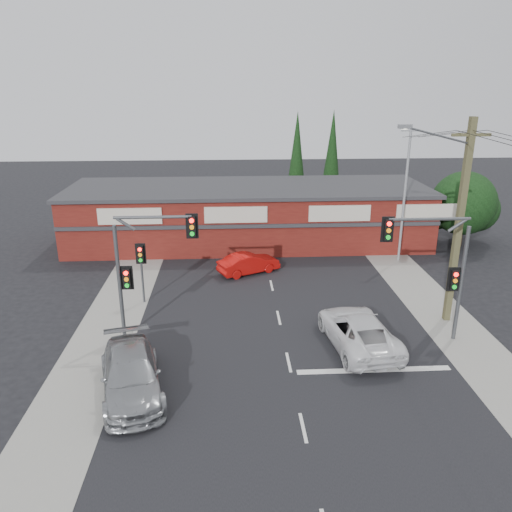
{
  "coord_description": "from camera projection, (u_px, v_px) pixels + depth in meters",
  "views": [
    {
      "loc": [
        -2.45,
        -19.38,
        11.39
      ],
      "look_at": [
        -1.21,
        3.0,
        3.61
      ],
      "focal_mm": 35.0,
      "sensor_mm": 36.0,
      "label": 1
    }
  ],
  "objects": [
    {
      "name": "shop_building",
      "position": [
        248.0,
        214.0,
        37.42
      ],
      "size": [
        27.3,
        8.4,
        4.22
      ],
      "color": "#531410",
      "rests_on": "ground"
    },
    {
      "name": "white_suv",
      "position": [
        358.0,
        330.0,
        22.63
      ],
      "size": [
        3.2,
        5.85,
        1.55
      ],
      "primitive_type": "imported",
      "rotation": [
        0.0,
        0.0,
        3.26
      ],
      "color": "silver",
      "rests_on": "ground"
    },
    {
      "name": "tree_cluster",
      "position": [
        463.0,
        206.0,
        36.53
      ],
      "size": [
        5.9,
        5.1,
        5.5
      ],
      "color": "#2D2116",
      "rests_on": "ground"
    },
    {
      "name": "traffic_mast_right",
      "position": [
        439.0,
        260.0,
        22.16
      ],
      "size": [
        3.96,
        0.27,
        5.97
      ],
      "color": "#47494C",
      "rests_on": "ground"
    },
    {
      "name": "traffic_mast_left",
      "position": [
        141.0,
        259.0,
        22.41
      ],
      "size": [
        3.77,
        0.27,
        5.97
      ],
      "color": "#47494C",
      "rests_on": "ground"
    },
    {
      "name": "steel_pole",
      "position": [
        405.0,
        192.0,
        32.4
      ],
      "size": [
        1.2,
        0.16,
        9.0
      ],
      "color": "gray",
      "rests_on": "ground"
    },
    {
      "name": "verge_left",
      "position": [
        117.0,
        310.0,
        26.41
      ],
      "size": [
        3.0,
        70.0,
        0.02
      ],
      "primitive_type": "cube",
      "color": "gray",
      "rests_on": "ground"
    },
    {
      "name": "pedestal_signal",
      "position": [
        141.0,
        261.0,
        26.64
      ],
      "size": [
        0.55,
        0.27,
        3.38
      ],
      "color": "#47494C",
      "rests_on": "ground"
    },
    {
      "name": "lane_dashes",
      "position": [
        275.0,
        300.0,
        27.62
      ],
      "size": [
        0.12,
        49.22,
        0.01
      ],
      "color": "silver",
      "rests_on": "ground"
    },
    {
      "name": "verge_right",
      "position": [
        431.0,
        303.0,
        27.3
      ],
      "size": [
        3.0,
        70.0,
        0.02
      ],
      "primitive_type": "cube",
      "color": "gray",
      "rests_on": "ground"
    },
    {
      "name": "ground",
      "position": [
        287.0,
        354.0,
        22.15
      ],
      "size": [
        120.0,
        120.0,
        0.0
      ],
      "primitive_type": "plane",
      "color": "black",
      "rests_on": "ground"
    },
    {
      "name": "utility_pole",
      "position": [
        457.0,
        217.0,
        23.63
      ],
      "size": [
        4.38,
        0.59,
        10.0
      ],
      "color": "brown",
      "rests_on": "ground"
    },
    {
      "name": "road_strip",
      "position": [
        276.0,
        307.0,
        26.86
      ],
      "size": [
        14.0,
        70.0,
        0.01
      ],
      "primitive_type": "cube",
      "color": "black",
      "rests_on": "ground"
    },
    {
      "name": "red_sedan",
      "position": [
        249.0,
        263.0,
        31.46
      ],
      "size": [
        4.12,
        2.98,
        1.29
      ],
      "primitive_type": "imported",
      "rotation": [
        0.0,
        0.0,
        2.03
      ],
      "color": "#B90E0B",
      "rests_on": "ground"
    },
    {
      "name": "stop_line",
      "position": [
        374.0,
        370.0,
        20.91
      ],
      "size": [
        6.5,
        0.35,
        0.01
      ],
      "primitive_type": "cube",
      "color": "silver",
      "rests_on": "ground"
    },
    {
      "name": "silver_suv",
      "position": [
        131.0,
        375.0,
        19.18
      ],
      "size": [
        3.43,
        5.81,
        1.58
      ],
      "primitive_type": "imported",
      "rotation": [
        0.0,
        0.0,
        0.24
      ],
      "color": "#949799",
      "rests_on": "ground"
    },
    {
      "name": "conifer_near",
      "position": [
        297.0,
        155.0,
        43.17
      ],
      "size": [
        1.8,
        1.8,
        9.25
      ],
      "color": "#2D2116",
      "rests_on": "ground"
    },
    {
      "name": "conifer_far",
      "position": [
        332.0,
        152.0,
        45.24
      ],
      "size": [
        1.8,
        1.8,
        9.25
      ],
      "color": "#2D2116",
      "rests_on": "ground"
    }
  ]
}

